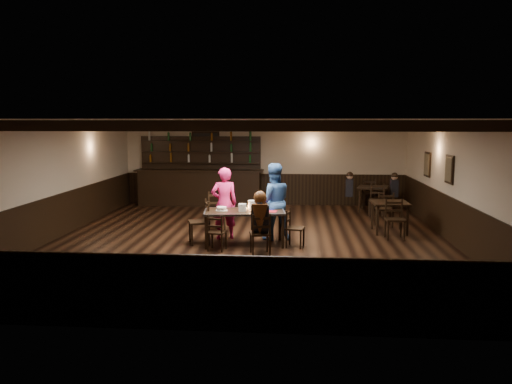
# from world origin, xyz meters

# --- Properties ---
(ground) EXTENTS (10.00, 10.00, 0.00)m
(ground) POSITION_xyz_m (0.00, 0.00, 0.00)
(ground) COLOR black
(ground) RESTS_ON ground
(room_shell) EXTENTS (9.02, 10.02, 2.71)m
(room_shell) POSITION_xyz_m (0.01, 0.04, 1.75)
(room_shell) COLOR beige
(room_shell) RESTS_ON ground
(dining_table) EXTENTS (1.83, 1.06, 0.75)m
(dining_table) POSITION_xyz_m (-0.09, -0.41, 0.68)
(dining_table) COLOR black
(dining_table) RESTS_ON ground
(chair_near_left) EXTENTS (0.41, 0.39, 0.77)m
(chair_near_left) POSITION_xyz_m (-0.62, -1.02, 0.45)
(chair_near_left) COLOR black
(chair_near_left) RESTS_ON ground
(chair_near_right) EXTENTS (0.47, 0.46, 0.85)m
(chair_near_right) POSITION_xyz_m (0.33, -1.27, 0.50)
(chair_near_right) COLOR black
(chair_near_right) RESTS_ON ground
(chair_end_left) EXTENTS (0.55, 0.56, 0.96)m
(chair_end_left) POSITION_xyz_m (-1.02, -0.37, 0.56)
(chair_end_left) COLOR black
(chair_end_left) RESTS_ON ground
(chair_end_right) EXTENTS (0.43, 0.45, 0.81)m
(chair_end_right) POSITION_xyz_m (0.94, -0.52, 0.48)
(chair_end_right) COLOR black
(chair_end_right) RESTS_ON ground
(chair_far_pushed) EXTENTS (0.50, 0.49, 0.95)m
(chair_far_pushed) POSITION_xyz_m (-0.92, 0.96, 0.56)
(chair_far_pushed) COLOR black
(chair_far_pushed) RESTS_ON ground
(woman_pink) EXTENTS (0.68, 0.54, 1.64)m
(woman_pink) POSITION_xyz_m (-0.61, 0.11, 0.82)
(woman_pink) COLOR #E03372
(woman_pink) RESTS_ON ground
(man_blue) EXTENTS (0.98, 0.84, 1.74)m
(man_blue) POSITION_xyz_m (0.51, 0.12, 0.87)
(man_blue) COLOR navy
(man_blue) RESTS_ON ground
(seated_person) EXTENTS (0.35, 0.53, 0.87)m
(seated_person) POSITION_xyz_m (0.31, -1.22, 0.85)
(seated_person) COLOR black
(seated_person) RESTS_ON ground
(cake) EXTENTS (0.26, 0.26, 0.09)m
(cake) POSITION_xyz_m (-0.59, -0.44, 0.79)
(cake) COLOR white
(cake) RESTS_ON dining_table
(plate_stack_a) EXTENTS (0.17, 0.17, 0.16)m
(plate_stack_a) POSITION_xyz_m (-0.13, -0.49, 0.83)
(plate_stack_a) COLOR white
(plate_stack_a) RESTS_ON dining_table
(plate_stack_b) EXTENTS (0.18, 0.18, 0.21)m
(plate_stack_b) POSITION_xyz_m (0.07, -0.29, 0.86)
(plate_stack_b) COLOR white
(plate_stack_b) RESTS_ON dining_table
(tea_light) EXTENTS (0.04, 0.04, 0.06)m
(tea_light) POSITION_xyz_m (-0.05, -0.34, 0.78)
(tea_light) COLOR #A5A8AD
(tea_light) RESTS_ON dining_table
(salt_shaker) EXTENTS (0.04, 0.04, 0.10)m
(salt_shaker) POSITION_xyz_m (0.28, -0.46, 0.80)
(salt_shaker) COLOR silver
(salt_shaker) RESTS_ON dining_table
(pepper_shaker) EXTENTS (0.04, 0.04, 0.10)m
(pepper_shaker) POSITION_xyz_m (0.39, -0.47, 0.80)
(pepper_shaker) COLOR #A5A8AD
(pepper_shaker) RESTS_ON dining_table
(drink_glass) EXTENTS (0.07, 0.07, 0.12)m
(drink_glass) POSITION_xyz_m (0.13, -0.24, 0.81)
(drink_glass) COLOR silver
(drink_glass) RESTS_ON dining_table
(menu_red) EXTENTS (0.38, 0.29, 0.00)m
(menu_red) POSITION_xyz_m (0.44, -0.45, 0.75)
(menu_red) COLOR maroon
(menu_red) RESTS_ON dining_table
(menu_blue) EXTENTS (0.32, 0.25, 0.00)m
(menu_blue) POSITION_xyz_m (0.40, -0.21, 0.75)
(menu_blue) COLOR #0E1546
(menu_blue) RESTS_ON dining_table
(bar_counter) EXTENTS (4.08, 0.70, 2.20)m
(bar_counter) POSITION_xyz_m (-2.06, 4.72, 0.73)
(bar_counter) COLOR black
(bar_counter) RESTS_ON ground
(back_table_a) EXTENTS (0.86, 0.86, 0.75)m
(back_table_a) POSITION_xyz_m (3.28, 1.06, 0.65)
(back_table_a) COLOR black
(back_table_a) RESTS_ON ground
(back_table_b) EXTENTS (1.04, 1.04, 0.75)m
(back_table_b) POSITION_xyz_m (3.32, 3.93, 0.65)
(back_table_b) COLOR black
(back_table_b) RESTS_ON ground
(bg_patron_left) EXTENTS (0.26, 0.38, 0.73)m
(bg_patron_left) POSITION_xyz_m (2.61, 3.86, 0.83)
(bg_patron_left) COLOR black
(bg_patron_left) RESTS_ON ground
(bg_patron_right) EXTENTS (0.23, 0.35, 0.71)m
(bg_patron_right) POSITION_xyz_m (3.92, 3.88, 0.82)
(bg_patron_right) COLOR black
(bg_patron_right) RESTS_ON ground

